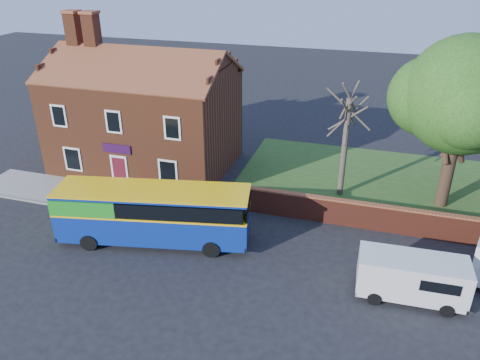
% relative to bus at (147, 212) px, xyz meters
% --- Properties ---
extents(ground, '(120.00, 120.00, 0.00)m').
position_rel_bus_xyz_m(ground, '(2.29, -2.31, -1.76)').
color(ground, black).
rests_on(ground, ground).
extents(pavement, '(18.00, 3.50, 0.12)m').
position_rel_bus_xyz_m(pavement, '(-4.71, 3.44, -1.70)').
color(pavement, gray).
rests_on(pavement, ground).
extents(kerb, '(18.00, 0.15, 0.14)m').
position_rel_bus_xyz_m(kerb, '(-4.71, 1.69, -1.69)').
color(kerb, slate).
rests_on(kerb, ground).
extents(grass_strip, '(26.00, 12.00, 0.04)m').
position_rel_bus_xyz_m(grass_strip, '(15.29, 10.69, -1.74)').
color(grass_strip, '#426B28').
rests_on(grass_strip, ground).
extents(shop_building, '(12.30, 8.13, 10.50)m').
position_rel_bus_xyz_m(shop_building, '(-4.73, 9.19, 1.65)').
color(shop_building, brown).
rests_on(shop_building, ground).
extents(boundary_wall, '(22.00, 0.38, 1.60)m').
position_rel_bus_xyz_m(boundary_wall, '(15.29, 4.69, -0.95)').
color(boundary_wall, maroon).
rests_on(boundary_wall, ground).
extents(bus, '(10.49, 4.55, 3.10)m').
position_rel_bus_xyz_m(bus, '(0.00, 0.00, 0.00)').
color(bus, navy).
rests_on(bus, ground).
extents(van_near, '(4.81, 2.13, 2.08)m').
position_rel_bus_xyz_m(van_near, '(13.45, -0.80, -0.60)').
color(van_near, silver).
rests_on(van_near, ground).
extents(large_tree, '(8.48, 6.71, 10.34)m').
position_rel_bus_xyz_m(large_tree, '(15.59, 9.01, 5.01)').
color(large_tree, black).
rests_on(large_tree, ground).
extents(bare_tree, '(2.63, 3.13, 7.01)m').
position_rel_bus_xyz_m(bare_tree, '(9.35, 8.43, 1.84)').
color(bare_tree, '#4C4238').
rests_on(bare_tree, ground).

